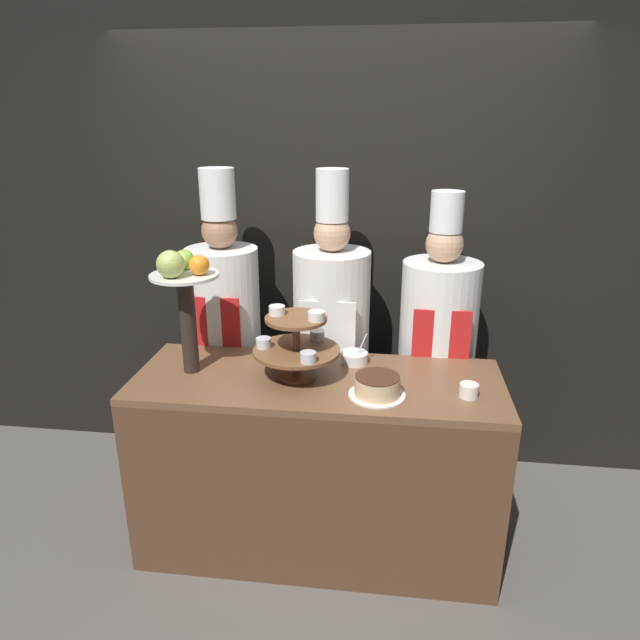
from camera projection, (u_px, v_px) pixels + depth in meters
name	position (u px, v px, depth m)	size (l,w,h in m)	color
ground_plane	(309.00, 587.00, 2.65)	(14.00, 14.00, 0.00)	#5B5651
wall_back	(337.00, 237.00, 3.31)	(10.00, 0.06, 2.80)	black
buffet_counter	(317.00, 463.00, 2.79)	(1.71, 0.64, 0.92)	brown
tiered_stand	(296.00, 343.00, 2.59)	(0.40, 0.40, 0.34)	brown
fruit_pedestal	(184.00, 288.00, 2.56)	(0.31, 0.31, 0.60)	#2D231E
cake_round	(377.00, 386.00, 2.46)	(0.25, 0.25, 0.09)	white
cup_white	(469.00, 390.00, 2.45)	(0.08, 0.08, 0.06)	white
serving_bowl_far	(354.00, 358.00, 2.79)	(0.13, 0.13, 0.16)	white
chef_left	(225.00, 324.00, 3.16)	(0.39, 0.39, 1.82)	#28282D
chef_center_left	(331.00, 331.00, 3.09)	(0.41, 0.41, 1.82)	black
chef_center_right	(437.00, 341.00, 3.03)	(0.41, 0.41, 1.72)	#38332D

